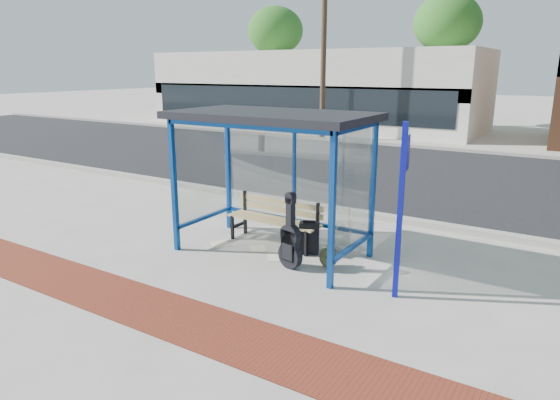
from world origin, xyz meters
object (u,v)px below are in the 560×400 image
Objects in this scene: bench at (275,218)px; guitar_bag at (290,242)px; suitcase at (309,238)px; backpack at (328,257)px.

bench is 1.21m from guitar_bag.
guitar_bag is 1.99× the size of suitcase.
guitar_bag reaches higher than backpack.
bench reaches higher than backpack.
bench is 3.07× the size of suitcase.
suitcase is (-0.07, 0.74, -0.16)m from guitar_bag.
bench is 0.81m from suitcase.
suitcase is 0.71m from backpack.
guitar_bag is at bearing -167.15° from backpack.
bench is 5.05× the size of backpack.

